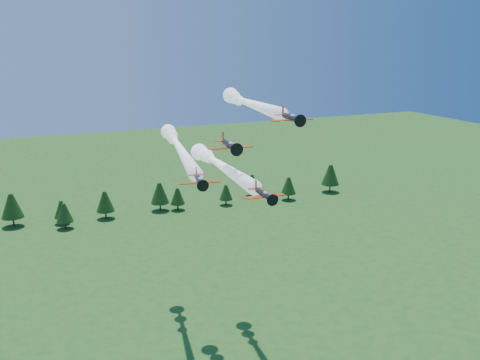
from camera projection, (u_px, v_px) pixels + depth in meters
name	position (u px, v px, depth m)	size (l,w,h in m)	color
plane_lead	(218.00, 163.00, 105.92)	(7.25, 40.69, 3.70)	black
plane_left	(178.00, 146.00, 116.87)	(14.30, 52.79, 3.70)	black
plane_right	(247.00, 102.00, 115.24)	(9.58, 42.74, 3.70)	black
plane_slot	(229.00, 145.00, 97.10)	(8.49, 9.21, 2.97)	black
treeline	(97.00, 202.00, 193.13)	(180.27, 17.67, 11.94)	#382314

